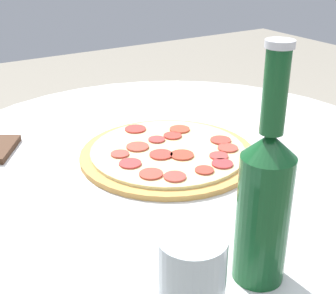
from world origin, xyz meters
name	(u,v)px	position (x,y,z in m)	size (l,w,h in m)	color
table	(174,235)	(0.00, 0.00, 0.58)	(0.97, 0.97, 0.78)	silver
pizza	(168,153)	(-0.02, -0.01, 0.79)	(0.33, 0.33, 0.02)	#C68E47
beer_bottle	(264,200)	(-0.11, -0.35, 0.89)	(0.06, 0.06, 0.29)	#144C23
drinking_glass	(192,282)	(-0.22, -0.38, 0.83)	(0.07, 0.07, 0.11)	silver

